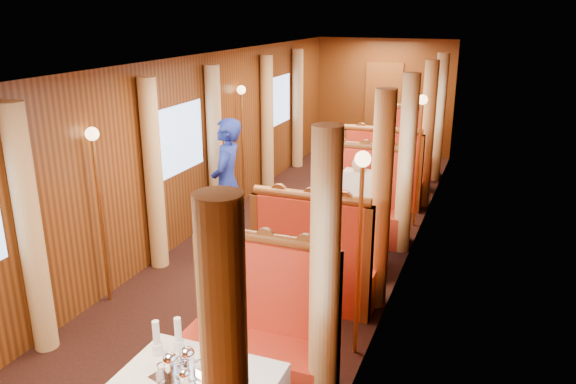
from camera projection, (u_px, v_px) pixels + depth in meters
The scene contains 42 objects.
floor at pixel (284, 257), 7.33m from camera, with size 3.00×12.00×0.01m, color black, non-canonical shape.
ceiling at pixel (284, 61), 6.55m from camera, with size 3.00×12.00×0.01m, color silver, non-canonical shape.
wall_far at pixel (384, 97), 12.27m from camera, with size 3.00×2.50×0.01m, color brown, non-canonical shape.
wall_left at pixel (179, 154), 7.45m from camera, with size 12.00×2.50×0.01m, color brown, non-canonical shape.
wall_right at pixel (406, 177), 6.43m from camera, with size 12.00×2.50×0.01m, color brown, non-canonical shape.
doorway_far at pixel (383, 109), 12.32m from camera, with size 0.80×0.04×2.00m, color brown.
banquette_near_aft at pixel (260, 340), 4.74m from camera, with size 1.30×0.55×1.34m.
table_mid at pixel (340, 238), 6.96m from camera, with size 1.05×0.72×0.75m, color white.
banquette_mid_fwd at pixel (315, 268), 6.04m from camera, with size 1.30×0.55×1.34m.
banquette_mid_aft at pixel (360, 209), 7.84m from camera, with size 1.30×0.55×1.34m.
table_far at pixel (394, 168), 10.07m from camera, with size 1.05×0.72×0.75m, color white.
banquette_far_fwd at pixel (382, 180), 9.15m from camera, with size 1.30×0.55×1.34m.
banquette_far_aft at pixel (404, 152), 10.95m from camera, with size 1.30×0.55×1.34m.
tea_tray at pixel (179, 378), 3.71m from camera, with size 0.34×0.26×0.01m, color silver.
teapot_left at pixel (171, 368), 3.71m from camera, with size 0.17×0.13×0.14m, color silver, non-canonical shape.
teapot_right at pixel (185, 381), 3.60m from camera, with size 0.14×0.10×0.11m, color silver, non-canonical shape.
teapot_back at pixel (188, 363), 3.76m from camera, with size 0.18×0.13×0.14m, color silver, non-canonical shape.
cup_inboard at pixel (157, 341), 3.94m from camera, with size 0.08×0.08×0.26m.
cup_outboard at pixel (178, 338), 3.99m from camera, with size 0.08×0.08×0.26m.
rose_vase_mid at pixel (344, 195), 6.82m from camera, with size 0.06×0.06×0.36m.
rose_vase_far at pixel (395, 138), 9.87m from camera, with size 0.06×0.06×0.36m.
curtain_left_near_b at pixel (30, 233), 5.02m from camera, with size 0.22×0.22×2.35m, color #DEB271.
window_right_near at pixel (302, 303), 3.27m from camera, with size 1.20×0.90×0.01m, color #88ADDC, non-canonical shape.
curtain_right_near_b at pixel (324, 284), 4.08m from camera, with size 0.22×0.22×2.35m, color #DEB271.
window_left_mid at pixel (179, 139), 7.38m from camera, with size 1.20×0.90×0.01m, color #88ADDC, non-canonical shape.
curtain_left_mid_a at pixel (154, 176), 6.74m from camera, with size 0.22×0.22×2.35m, color #DEB271.
curtain_left_mid_b at pixel (215, 147), 8.13m from camera, with size 0.22×0.22×2.35m, color #DEB271.
window_right_mid at pixel (405, 160), 6.38m from camera, with size 1.20×0.90×0.01m, color #88ADDC, non-canonical shape.
curtain_right_mid_a at pixel (381, 203), 5.80m from camera, with size 0.22×0.22×2.35m, color #DEB271.
curtain_right_mid_b at pixel (406, 165), 7.19m from camera, with size 0.22×0.22×2.35m, color #DEB271.
window_left_far at pixel (278, 101), 10.49m from camera, with size 1.20×0.90×0.01m, color #88ADDC, non-canonical shape.
curtain_left_far_a at pixel (267, 123), 9.85m from camera, with size 0.22×0.22×2.35m, color #DEB271.
curtain_left_far_b at pixel (298, 109), 11.23m from camera, with size 0.22×0.22×2.35m, color #DEB271.
window_right_far at pixel (441, 111), 9.48m from camera, with size 1.20×0.90×0.01m, color #88ADDC, non-canonical shape.
curtain_right_far_a at pixel (427, 135), 8.91m from camera, with size 0.22×0.22×2.35m, color #DEB271.
curtain_right_far_b at pixel (439, 118), 10.30m from camera, with size 0.22×0.22×2.35m, color #DEB271.
sconce_left_fore at pixel (97, 181), 5.82m from camera, with size 0.14×0.14×1.95m.
sconce_right_fore at pixel (361, 214), 4.87m from camera, with size 0.14×0.14×1.95m.
sconce_left_aft at pixel (242, 121), 8.93m from camera, with size 0.14×0.14×1.95m.
sconce_right_aft at pixel (420, 134), 7.98m from camera, with size 0.14×0.14×1.95m.
steward at pixel (227, 183), 7.46m from camera, with size 0.64×0.42×1.75m, color navy.
passenger at pixel (357, 191), 7.56m from camera, with size 0.40×0.44×0.76m.
Camera 1 is at (2.45, -6.24, 3.08)m, focal length 35.00 mm.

